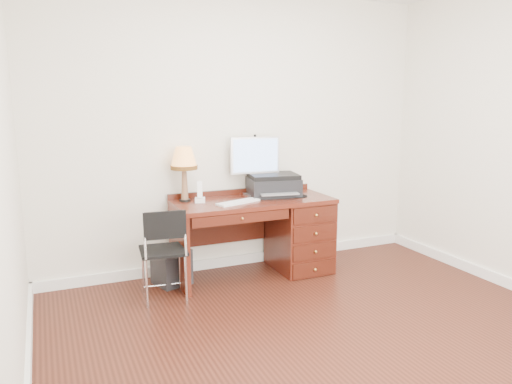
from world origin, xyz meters
name	(u,v)px	position (x,y,z in m)	size (l,w,h in m)	color
ground	(329,337)	(0.00, 0.00, 0.00)	(4.00, 4.00, 0.00)	black
room_shell	(289,298)	(0.00, 0.63, 0.05)	(4.00, 4.00, 4.00)	silver
desk	(283,230)	(0.32, 1.40, 0.41)	(1.50, 0.67, 0.75)	#531C11
monitor	(255,158)	(0.11, 1.61, 1.11)	(0.50, 0.17, 0.57)	silver
keyboard	(238,202)	(-0.19, 1.30, 0.76)	(0.43, 0.12, 0.02)	white
mouse_pad	(298,195)	(0.46, 1.36, 0.76)	(0.19, 0.19, 0.04)	black
printer	(273,185)	(0.26, 1.50, 0.86)	(0.54, 0.45, 0.21)	black
leg_lamp	(184,162)	(-0.62, 1.57, 1.12)	(0.25, 0.25, 0.51)	black
phone	(200,196)	(-0.50, 1.47, 0.81)	(0.12, 0.12, 0.20)	white
pen_cup	(272,188)	(0.29, 1.61, 0.80)	(0.08, 0.08, 0.10)	black
chair	(165,245)	(-0.93, 1.11, 0.49)	(0.42, 0.42, 0.81)	black
equipment_box	(172,266)	(-0.79, 1.48, 0.17)	(0.29, 0.29, 0.33)	black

